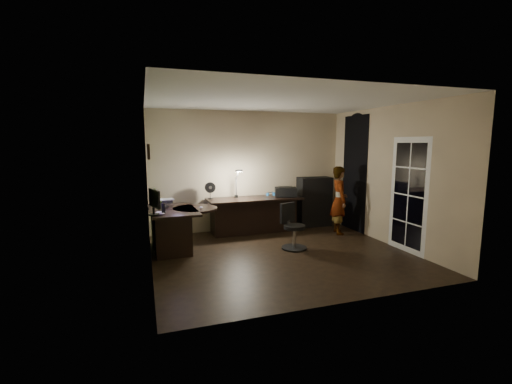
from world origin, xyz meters
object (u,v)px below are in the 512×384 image
object	(u,v)px
cabinet	(314,202)
monitor	(153,206)
desk_right	(255,215)
desk_left	(173,230)
office_chair	(294,227)
person	(339,200)

from	to	relation	value
cabinet	monitor	world-z (taller)	cabinet
desk_right	monitor	world-z (taller)	monitor
desk_left	monitor	world-z (taller)	monitor
cabinet	office_chair	xyz separation A→B (m)	(-1.23, -1.54, -0.16)
desk_left	desk_right	size ratio (longest dim) A/B	0.64
person	desk_left	bearing A→B (deg)	106.29
desk_left	desk_right	world-z (taller)	desk_right
monitor	office_chair	size ratio (longest dim) A/B	0.55
person	monitor	bearing A→B (deg)	113.24
cabinet	office_chair	size ratio (longest dim) A/B	1.37
cabinet	person	size ratio (longest dim) A/B	0.79
desk_right	cabinet	bearing A→B (deg)	5.44
desk_left	desk_right	distance (m)	1.97
desk_left	office_chair	bearing A→B (deg)	-19.26
desk_left	cabinet	xyz separation A→B (m)	(3.40, 0.89, 0.20)
monitor	person	size ratio (longest dim) A/B	0.32
desk_left	monitor	size ratio (longest dim) A/B	2.87
office_chair	person	world-z (taller)	person
cabinet	monitor	xyz separation A→B (m)	(-3.75, -1.38, 0.36)
desk_right	person	size ratio (longest dim) A/B	1.40
cabinet	office_chair	world-z (taller)	cabinet
monitor	cabinet	bearing A→B (deg)	3.14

